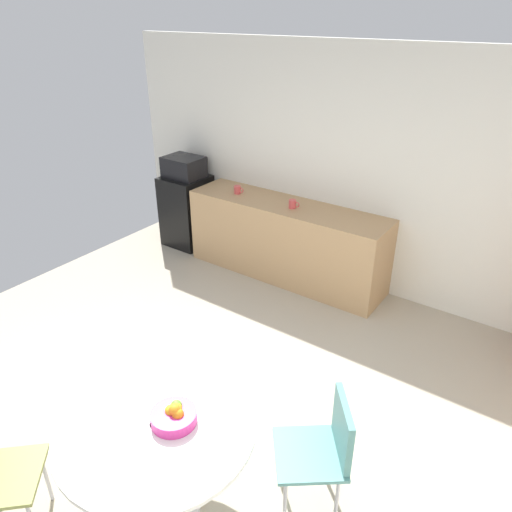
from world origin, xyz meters
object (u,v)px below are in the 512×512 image
Objects in this scene: mini_fridge at (187,211)px; mug_white at (238,190)px; microwave at (184,167)px; fruit_bowl at (174,415)px; chair_teal at (326,443)px; mug_green at (293,204)px; round_table at (158,439)px.

mini_fridge is 1.01m from mug_white.
fruit_bowl is at bearing -48.25° from microwave.
chair_teal is 3.43m from mug_white.
mug_green is (-1.68, 2.34, 0.43)m from chair_teal.
mini_fridge is 3.93m from fruit_bowl.
round_table is 1.00m from chair_teal.
mini_fridge is 3.47× the size of fruit_bowl.
microwave is 3.72× the size of mug_white.
mug_green is at bearing -1.63° from mug_white.
mini_fridge is at bearing 144.32° from chair_teal.
mug_green is at bearing -1.95° from mini_fridge.
mug_green is (0.77, -0.02, 0.00)m from mug_white.
mug_green is (-0.95, 2.87, 0.18)m from fruit_bowl.
mug_white is 0.77m from mug_green.
round_table is at bearing -60.81° from mug_white.
mini_fridge is at bearing 131.75° from fruit_bowl.
mug_green is (1.66, -0.06, -0.11)m from microwave.
microwave is at bearing 0.00° from mini_fridge.
mug_green reaches higher than mini_fridge.
mug_green is at bearing 108.41° from fruit_bowl.
mini_fridge is 7.21× the size of mug_white.
mug_green is at bearing -1.95° from microwave.
microwave is 0.58× the size of chair_teal.
chair_teal is 0.93m from fruit_bowl.
mug_white is at bearing 178.37° from mug_green.
mug_white reaches higher than chair_teal.
microwave is at bearing 178.05° from mug_green.
mini_fridge reaches higher than fruit_bowl.
round_table is 1.40× the size of chair_teal.
mug_white is (0.88, -0.03, -0.11)m from microwave.
round_table is at bearing -131.93° from fruit_bowl.
fruit_bowl is (2.61, -2.93, -0.29)m from microwave.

